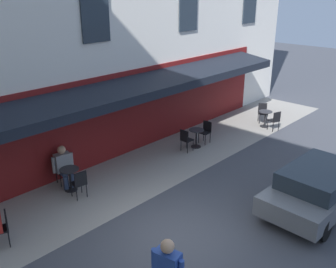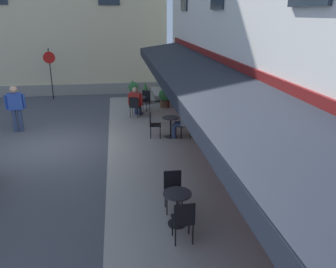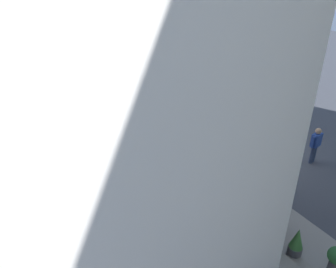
{
  "view_description": "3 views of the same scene",
  "coord_description": "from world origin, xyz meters",
  "px_view_note": "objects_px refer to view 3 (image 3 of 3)",
  "views": [
    {
      "loc": [
        6.18,
        5.56,
        6.12
      ],
      "look_at": [
        -2.99,
        -2.97,
        1.24
      ],
      "focal_mm": 40.95,
      "sensor_mm": 36.0,
      "label": 1
    },
    {
      "loc": [
        -11.26,
        -2.21,
        4.26
      ],
      "look_at": [
        -2.07,
        -3.57,
        1.0
      ],
      "focal_mm": 36.92,
      "sensor_mm": 36.0,
      "label": 2
    },
    {
      "loc": [
        9.84,
        -10.53,
        7.96
      ],
      "look_at": [
        -1.25,
        -4.3,
        1.53
      ],
      "focal_mm": 34.64,
      "sensor_mm": 36.0,
      "label": 3
    }
  ],
  "objects_px": {
    "cafe_table_far_end": "(150,120)",
    "cafe_chair_black_by_window": "(155,123)",
    "cafe_chair_black_under_awning": "(270,219)",
    "cafe_chair_black_near_door": "(206,166)",
    "cafe_table_streetside": "(134,96)",
    "seated_patron_in_red": "(262,196)",
    "walking_pedestrian_in_blue": "(316,143)",
    "cafe_chair_black_facing_street": "(259,196)",
    "potted_plant_under_sign": "(257,239)",
    "cafe_chair_black_corner_right": "(145,115)",
    "seated_companion_in_grey": "(184,167)",
    "cafe_table_mid_terrace": "(193,170)",
    "cafe_chair_black_back_row": "(179,172)",
    "parked_car_grey": "(239,105)",
    "potted_plant_mid_terrace": "(296,244)",
    "potted_plant_by_steps": "(336,258)",
    "cafe_chair_black_kerbside": "(125,94)",
    "cafe_chair_black_corner_left": "(143,94)",
    "cafe_table_near_entrance": "(266,208)"
  },
  "relations": [
    {
      "from": "potted_plant_mid_terrace",
      "to": "parked_car_grey",
      "type": "xyz_separation_m",
      "value": [
        -9.38,
        5.7,
        0.17
      ]
    },
    {
      "from": "cafe_chair_black_under_awning",
      "to": "walking_pedestrian_in_blue",
      "type": "height_order",
      "value": "walking_pedestrian_in_blue"
    },
    {
      "from": "cafe_table_streetside",
      "to": "potted_plant_mid_terrace",
      "type": "distance_m",
      "value": 14.5
    },
    {
      "from": "cafe_chair_black_facing_street",
      "to": "cafe_chair_black_kerbside",
      "type": "distance_m",
      "value": 12.64
    },
    {
      "from": "cafe_chair_black_near_door",
      "to": "cafe_table_streetside",
      "type": "bearing_deg",
      "value": 174.66
    },
    {
      "from": "cafe_chair_black_corner_left",
      "to": "potted_plant_under_sign",
      "type": "relative_size",
      "value": 1.03
    },
    {
      "from": "cafe_chair_black_near_door",
      "to": "cafe_chair_black_corner_left",
      "type": "bearing_deg",
      "value": 170.92
    },
    {
      "from": "cafe_table_far_end",
      "to": "cafe_chair_black_by_window",
      "type": "distance_m",
      "value": 0.63
    },
    {
      "from": "cafe_chair_black_under_awning",
      "to": "cafe_chair_black_near_door",
      "type": "relative_size",
      "value": 1.0
    },
    {
      "from": "cafe_chair_black_facing_street",
      "to": "cafe_chair_black_corner_left",
      "type": "bearing_deg",
      "value": 175.35
    },
    {
      "from": "cafe_chair_black_kerbside",
      "to": "potted_plant_mid_terrace",
      "type": "bearing_deg",
      "value": -2.44
    },
    {
      "from": "cafe_table_streetside",
      "to": "cafe_table_mid_terrace",
      "type": "bearing_deg",
      "value": -9.12
    },
    {
      "from": "cafe_table_streetside",
      "to": "walking_pedestrian_in_blue",
      "type": "bearing_deg",
      "value": 20.49
    },
    {
      "from": "cafe_chair_black_kerbside",
      "to": "parked_car_grey",
      "type": "bearing_deg",
      "value": 42.32
    },
    {
      "from": "cafe_chair_black_kerbside",
      "to": "cafe_chair_black_facing_street",
      "type": "bearing_deg",
      "value": 0.17
    },
    {
      "from": "cafe_chair_black_corner_right",
      "to": "seated_companion_in_grey",
      "type": "relative_size",
      "value": 0.66
    },
    {
      "from": "potted_plant_by_steps",
      "to": "walking_pedestrian_in_blue",
      "type": "bearing_deg",
      "value": 134.15
    },
    {
      "from": "cafe_chair_black_facing_street",
      "to": "cafe_chair_black_under_awning",
      "type": "bearing_deg",
      "value": -26.51
    },
    {
      "from": "cafe_table_streetside",
      "to": "parked_car_grey",
      "type": "xyz_separation_m",
      "value": [
        5.08,
        4.66,
        0.22
      ]
    },
    {
      "from": "cafe_chair_black_facing_street",
      "to": "cafe_chair_black_under_awning",
      "type": "distance_m",
      "value": 1.26
    },
    {
      "from": "cafe_chair_black_facing_street",
      "to": "cafe_chair_black_under_awning",
      "type": "xyz_separation_m",
      "value": [
        1.13,
        -0.56,
        0.0
      ]
    },
    {
      "from": "cafe_chair_black_corner_right",
      "to": "cafe_table_streetside",
      "type": "bearing_deg",
      "value": 166.39
    },
    {
      "from": "cafe_table_streetside",
      "to": "potted_plant_mid_terrace",
      "type": "height_order",
      "value": "potted_plant_mid_terrace"
    },
    {
      "from": "cafe_table_far_end",
      "to": "cafe_chair_black_by_window",
      "type": "height_order",
      "value": "cafe_chair_black_by_window"
    },
    {
      "from": "cafe_chair_black_back_row",
      "to": "cafe_chair_black_under_awning",
      "type": "bearing_deg",
      "value": 17.1
    },
    {
      "from": "cafe_chair_black_by_window",
      "to": "potted_plant_under_sign",
      "type": "xyz_separation_m",
      "value": [
        9.05,
        -1.07,
        -0.07
      ]
    },
    {
      "from": "cafe_chair_black_near_door",
      "to": "cafe_chair_black_kerbside",
      "type": "bearing_deg",
      "value": 177.25
    },
    {
      "from": "cafe_chair_black_back_row",
      "to": "parked_car_grey",
      "type": "bearing_deg",
      "value": 122.17
    },
    {
      "from": "potted_plant_under_sign",
      "to": "cafe_table_streetside",
      "type": "bearing_deg",
      "value": 172.12
    },
    {
      "from": "seated_companion_in_grey",
      "to": "cafe_table_far_end",
      "type": "bearing_deg",
      "value": 168.24
    },
    {
      "from": "cafe_chair_black_back_row",
      "to": "cafe_chair_black_kerbside",
      "type": "distance_m",
      "value": 9.99
    },
    {
      "from": "cafe_table_far_end",
      "to": "potted_plant_by_steps",
      "type": "relative_size",
      "value": 0.8
    },
    {
      "from": "cafe_chair_black_corner_left",
      "to": "parked_car_grey",
      "type": "distance_m",
      "value": 6.35
    },
    {
      "from": "cafe_table_near_entrance",
      "to": "potted_plant_mid_terrace",
      "type": "relative_size",
      "value": 0.67
    },
    {
      "from": "cafe_table_mid_terrace",
      "to": "seated_companion_in_grey",
      "type": "xyz_separation_m",
      "value": [
        -0.07,
        -0.41,
        0.23
      ]
    },
    {
      "from": "cafe_table_far_end",
      "to": "parked_car_grey",
      "type": "distance_m",
      "value": 5.57
    },
    {
      "from": "cafe_table_streetside",
      "to": "parked_car_grey",
      "type": "bearing_deg",
      "value": 42.5
    },
    {
      "from": "seated_patron_in_red",
      "to": "walking_pedestrian_in_blue",
      "type": "relative_size",
      "value": 0.75
    },
    {
      "from": "cafe_chair_black_corner_left",
      "to": "potted_plant_by_steps",
      "type": "relative_size",
      "value": 0.98
    },
    {
      "from": "cafe_chair_black_near_door",
      "to": "potted_plant_under_sign",
      "type": "height_order",
      "value": "cafe_chair_black_near_door"
    },
    {
      "from": "cafe_chair_black_under_awning",
      "to": "cafe_chair_black_by_window",
      "type": "bearing_deg",
      "value": 179.26
    },
    {
      "from": "cafe_table_near_entrance",
      "to": "cafe_chair_black_by_window",
      "type": "distance_m",
      "value": 8.11
    },
    {
      "from": "seated_companion_in_grey",
      "to": "cafe_table_streetside",
      "type": "bearing_deg",
      "value": 168.4
    },
    {
      "from": "cafe_table_streetside",
      "to": "potted_plant_under_sign",
      "type": "bearing_deg",
      "value": -7.88
    },
    {
      "from": "walking_pedestrian_in_blue",
      "to": "potted_plant_mid_terrace",
      "type": "xyz_separation_m",
      "value": [
        3.5,
        -5.14,
        -0.47
      ]
    },
    {
      "from": "cafe_chair_black_corner_right",
      "to": "cafe_table_far_end",
      "type": "bearing_deg",
      "value": 1.01
    },
    {
      "from": "walking_pedestrian_in_blue",
      "to": "cafe_chair_black_facing_street",
      "type": "bearing_deg",
      "value": -74.97
    },
    {
      "from": "cafe_table_mid_terrace",
      "to": "parked_car_grey",
      "type": "xyz_separation_m",
      "value": [
        -4.38,
        6.17,
        0.22
      ]
    },
    {
      "from": "cafe_chair_black_corner_right",
      "to": "parked_car_grey",
      "type": "relative_size",
      "value": 0.21
    },
    {
      "from": "cafe_chair_black_by_window",
      "to": "seated_patron_in_red",
      "type": "xyz_separation_m",
      "value": [
        7.71,
        0.37,
        0.15
      ]
    }
  ]
}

